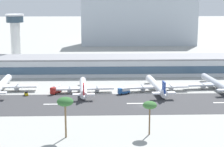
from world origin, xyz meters
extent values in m
plane|color=#9E9E99|center=(0.00, 0.00, 0.00)|extent=(1400.00, 1400.00, 0.00)
cube|color=#38383A|center=(0.00, 4.78, 0.04)|extent=(800.00, 35.13, 0.08)
cube|color=white|center=(-39.26, 4.78, 0.09)|extent=(12.00, 1.20, 0.01)
cube|color=white|center=(-0.66, 4.78, 0.09)|extent=(12.00, 1.20, 0.01)
cube|color=silver|center=(-11.22, 73.99, 5.03)|extent=(190.75, 24.17, 10.05)
cube|color=#38516B|center=(-11.22, 61.76, 4.52)|extent=(185.03, 0.30, 4.52)
cube|color=gray|center=(-11.22, 73.99, 10.55)|extent=(192.66, 24.41, 1.00)
cylinder|color=silver|center=(-77.27, 102.82, 15.31)|extent=(6.61, 6.61, 30.62)
cylinder|color=#2D4251|center=(-77.27, 102.82, 32.84)|extent=(11.70, 11.70, 4.43)
cylinder|color=silver|center=(-77.27, 102.82, 35.66)|extent=(12.63, 12.63, 1.20)
cube|color=#A8B2BC|center=(19.62, 216.33, 22.74)|extent=(111.98, 26.09, 45.48)
cylinder|color=silver|center=(-70.88, 31.45, 2.98)|extent=(4.83, 38.56, 3.85)
sphere|color=silver|center=(-71.37, 50.68, 2.98)|extent=(3.66, 3.66, 3.66)
cube|color=silver|center=(-70.86, 30.68, 2.60)|extent=(37.84, 6.73, 0.85)
cylinder|color=gray|center=(-62.38, 30.90, 1.92)|extent=(2.64, 5.45, 2.50)
cylinder|color=black|center=(-70.83, 29.53, 0.53)|extent=(0.69, 0.69, 1.06)
cylinder|color=white|center=(-27.69, 26.79, 2.69)|extent=(5.37, 34.83, 3.47)
sphere|color=white|center=(-28.64, 44.11, 2.69)|extent=(3.30, 3.30, 3.30)
cone|color=white|center=(-26.73, 9.47, 2.69)|extent=(3.46, 6.41, 3.12)
cube|color=white|center=(-27.65, 26.10, 2.34)|extent=(31.35, 6.90, 0.76)
cylinder|color=gray|center=(-20.66, 26.48, 1.73)|extent=(2.52, 4.97, 2.25)
cylinder|color=gray|center=(-34.64, 25.71, 1.73)|extent=(2.52, 4.97, 2.25)
cube|color=white|center=(-26.81, 10.85, 3.04)|extent=(10.72, 3.44, 0.61)
cube|color=red|center=(-26.81, 10.85, 5.46)|extent=(0.81, 4.71, 5.55)
cylinder|color=black|center=(-27.59, 25.06, 0.48)|extent=(0.62, 0.62, 0.95)
cylinder|color=white|center=(10.32, 28.57, 2.89)|extent=(6.56, 37.44, 3.73)
sphere|color=white|center=(8.90, 47.16, 2.89)|extent=(3.54, 3.54, 3.54)
cone|color=white|center=(11.74, 9.99, 2.89)|extent=(3.86, 6.94, 3.35)
cube|color=white|center=(10.38, 27.83, 2.52)|extent=(33.45, 8.10, 0.82)
cylinder|color=gray|center=(17.81, 28.40, 1.86)|extent=(2.81, 5.39, 2.42)
cylinder|color=gray|center=(2.95, 27.26, 1.86)|extent=(2.81, 5.39, 2.42)
cube|color=white|center=(11.63, 11.48, 3.26)|extent=(11.46, 3.92, 0.66)
cube|color=navy|center=(11.63, 11.48, 5.87)|extent=(0.98, 5.06, 5.96)
cylinder|color=black|center=(10.46, 26.72, 0.51)|extent=(0.67, 0.67, 1.02)
cylinder|color=silver|center=(43.29, 33.34, 2.82)|extent=(6.83, 36.59, 3.64)
sphere|color=silver|center=(41.68, 51.47, 2.82)|extent=(3.46, 3.46, 3.46)
cube|color=silver|center=(43.35, 32.61, 2.46)|extent=(34.37, 8.43, 0.80)
cylinder|color=gray|center=(35.73, 31.94, 1.82)|extent=(2.81, 5.29, 2.37)
cylinder|color=black|center=(43.45, 31.52, 0.50)|extent=(0.66, 0.66, 1.00)
cube|color=#23569E|center=(-6.91, 22.49, 1.05)|extent=(6.45, 4.76, 1.20)
cube|color=silver|center=(-6.26, 22.80, 2.45)|extent=(4.89, 3.95, 1.60)
cube|color=#23569E|center=(-8.86, 21.56, 2.40)|extent=(2.47, 2.72, 1.50)
cylinder|color=black|center=(-9.32, 22.66, 0.45)|extent=(0.93, 0.64, 0.90)
cylinder|color=black|center=(-8.28, 20.50, 0.45)|extent=(0.93, 0.64, 0.90)
cylinder|color=black|center=(-5.54, 24.48, 0.45)|extent=(0.93, 0.64, 0.90)
cylinder|color=black|center=(-4.50, 22.32, 0.45)|extent=(0.93, 0.64, 0.90)
cube|color=gold|center=(-56.08, 21.22, 0.80)|extent=(2.54, 3.54, 1.00)
cube|color=black|center=(-56.08, 21.22, 1.75)|extent=(1.83, 2.23, 0.90)
cylinder|color=black|center=(-56.48, 19.90, 0.30)|extent=(0.46, 0.66, 0.60)
cylinder|color=black|center=(-54.96, 20.42, 0.30)|extent=(0.46, 0.66, 0.60)
cylinder|color=black|center=(-57.20, 22.02, 0.30)|extent=(0.46, 0.66, 0.60)
cylinder|color=black|center=(-55.68, 22.54, 0.30)|extent=(0.46, 0.66, 0.60)
cube|color=#B2231E|center=(-41.53, 25.47, 1.15)|extent=(5.66, 8.85, 1.40)
cylinder|color=silver|center=(-41.14, 26.41, 2.90)|extent=(4.15, 6.14, 2.10)
cube|color=#B2231E|center=(-42.76, 22.49, 2.75)|extent=(2.99, 2.80, 1.80)
cylinder|color=black|center=(-43.87, 23.22, 0.45)|extent=(0.60, 0.94, 0.90)
cylinder|color=black|center=(-41.47, 22.22, 0.45)|extent=(0.60, 0.94, 0.90)
cylinder|color=black|center=(-41.59, 28.72, 0.45)|extent=(0.60, 0.94, 0.90)
cylinder|color=black|center=(-39.19, 27.72, 0.45)|extent=(0.60, 0.94, 0.90)
cylinder|color=brown|center=(-1.29, -35.91, 5.55)|extent=(0.56, 0.56, 11.10)
ellipsoid|color=#386B33|center=(-1.29, -35.91, 11.10)|extent=(5.09, 5.09, 2.80)
cylinder|color=brown|center=(-31.33, -37.77, 6.59)|extent=(0.66, 0.66, 13.18)
ellipsoid|color=#2D602D|center=(-31.33, -37.77, 13.18)|extent=(5.84, 5.84, 3.21)
camera|label=1|loc=(-19.25, -170.42, 50.44)|focal=62.88mm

